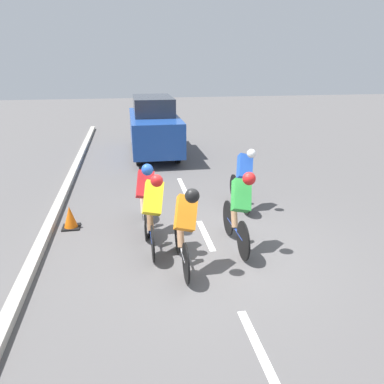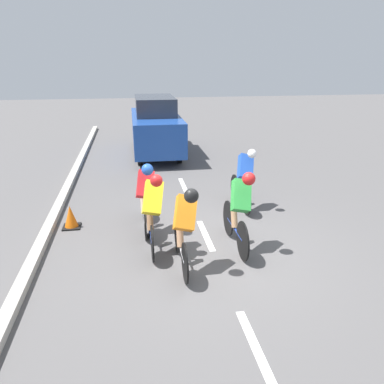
{
  "view_description": "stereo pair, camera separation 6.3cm",
  "coord_description": "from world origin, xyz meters",
  "px_view_note": "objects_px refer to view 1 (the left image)",
  "views": [
    {
      "loc": [
        1.45,
        6.11,
        3.38
      ],
      "look_at": [
        0.28,
        -0.64,
        0.95
      ],
      "focal_mm": 35.0,
      "sensor_mm": 36.0,
      "label": 1
    },
    {
      "loc": [
        1.39,
        6.12,
        3.38
      ],
      "look_at": [
        0.28,
        -0.64,
        0.95
      ],
      "focal_mm": 35.0,
      "sensor_mm": 36.0,
      "label": 2
    }
  ],
  "objects_px": {
    "cyclist_green": "(239,207)",
    "support_car": "(154,126)",
    "cyclist_red": "(145,194)",
    "cyclist_yellow": "(153,209)",
    "cyclist_orange": "(185,225)",
    "traffic_cone": "(70,218)",
    "cyclist_blue": "(243,176)"
  },
  "relations": [
    {
      "from": "cyclist_green",
      "to": "support_car",
      "type": "relative_size",
      "value": 0.38
    },
    {
      "from": "cyclist_red",
      "to": "cyclist_yellow",
      "type": "relative_size",
      "value": 1.01
    },
    {
      "from": "cyclist_orange",
      "to": "cyclist_yellow",
      "type": "relative_size",
      "value": 1.01
    },
    {
      "from": "support_car",
      "to": "cyclist_yellow",
      "type": "bearing_deg",
      "value": 85.42
    },
    {
      "from": "cyclist_yellow",
      "to": "support_car",
      "type": "xyz_separation_m",
      "value": [
        -0.61,
        -7.57,
        0.25
      ]
    },
    {
      "from": "cyclist_red",
      "to": "cyclist_orange",
      "type": "xyz_separation_m",
      "value": [
        -0.57,
        1.64,
        0.01
      ]
    },
    {
      "from": "cyclist_green",
      "to": "traffic_cone",
      "type": "relative_size",
      "value": 3.56
    },
    {
      "from": "cyclist_orange",
      "to": "support_car",
      "type": "height_order",
      "value": "support_car"
    },
    {
      "from": "cyclist_orange",
      "to": "cyclist_yellow",
      "type": "height_order",
      "value": "cyclist_yellow"
    },
    {
      "from": "cyclist_red",
      "to": "support_car",
      "type": "distance_m",
      "value": 6.73
    },
    {
      "from": "cyclist_red",
      "to": "traffic_cone",
      "type": "distance_m",
      "value": 1.71
    },
    {
      "from": "traffic_cone",
      "to": "cyclist_red",
      "type": "bearing_deg",
      "value": 166.65
    },
    {
      "from": "cyclist_orange",
      "to": "support_car",
      "type": "relative_size",
      "value": 0.37
    },
    {
      "from": "cyclist_orange",
      "to": "cyclist_yellow",
      "type": "distance_m",
      "value": 0.9
    },
    {
      "from": "cyclist_green",
      "to": "cyclist_yellow",
      "type": "distance_m",
      "value": 1.59
    },
    {
      "from": "cyclist_red",
      "to": "cyclist_blue",
      "type": "height_order",
      "value": "cyclist_red"
    },
    {
      "from": "cyclist_yellow",
      "to": "traffic_cone",
      "type": "bearing_deg",
      "value": -36.79
    },
    {
      "from": "support_car",
      "to": "cyclist_green",
      "type": "bearing_deg",
      "value": 97.16
    },
    {
      "from": "cyclist_orange",
      "to": "support_car",
      "type": "distance_m",
      "value": 8.33
    },
    {
      "from": "cyclist_red",
      "to": "traffic_cone",
      "type": "bearing_deg",
      "value": -13.35
    },
    {
      "from": "cyclist_green",
      "to": "cyclist_orange",
      "type": "bearing_deg",
      "value": 26.9
    },
    {
      "from": "cyclist_green",
      "to": "support_car",
      "type": "distance_m",
      "value": 7.83
    },
    {
      "from": "cyclist_green",
      "to": "cyclist_yellow",
      "type": "height_order",
      "value": "cyclist_green"
    },
    {
      "from": "cyclist_blue",
      "to": "cyclist_yellow",
      "type": "height_order",
      "value": "cyclist_yellow"
    },
    {
      "from": "cyclist_blue",
      "to": "cyclist_orange",
      "type": "bearing_deg",
      "value": 54.82
    },
    {
      "from": "cyclist_red",
      "to": "cyclist_green",
      "type": "xyz_separation_m",
      "value": [
        -1.68,
        1.08,
        0.02
      ]
    },
    {
      "from": "cyclist_orange",
      "to": "cyclist_green",
      "type": "relative_size",
      "value": 0.96
    },
    {
      "from": "cyclist_yellow",
      "to": "traffic_cone",
      "type": "relative_size",
      "value": 3.37
    },
    {
      "from": "cyclist_green",
      "to": "cyclist_yellow",
      "type": "relative_size",
      "value": 1.05
    },
    {
      "from": "support_car",
      "to": "cyclist_orange",
      "type": "bearing_deg",
      "value": 89.11
    },
    {
      "from": "cyclist_orange",
      "to": "support_car",
      "type": "bearing_deg",
      "value": -90.89
    },
    {
      "from": "cyclist_orange",
      "to": "traffic_cone",
      "type": "distance_m",
      "value": 2.99
    }
  ]
}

